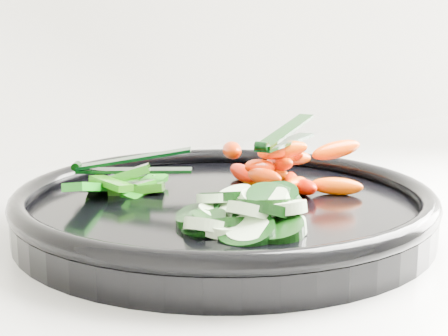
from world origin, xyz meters
TOP-DOWN VIEW (x-y plane):
  - veggie_tray at (-0.59, 1.64)m, footprint 0.40×0.40m
  - cucumber_pile at (-0.63, 1.58)m, footprint 0.12×0.13m
  - carrot_pile at (-0.51, 1.65)m, footprint 0.13×0.15m
  - pepper_pile at (-0.65, 1.73)m, footprint 0.12×0.09m
  - tong_carrot at (-0.51, 1.65)m, footprint 0.11×0.06m
  - tong_pepper at (-0.64, 1.73)m, footprint 0.10×0.08m

SIDE VIEW (x-z plane):
  - veggie_tray at x=-0.59m, z-range 0.93..0.97m
  - pepper_pile at x=-0.65m, z-range 0.94..0.98m
  - cucumber_pile at x=-0.63m, z-range 0.94..0.98m
  - carrot_pile at x=-0.51m, z-range 0.95..1.00m
  - tong_pepper at x=-0.64m, z-range 0.97..0.99m
  - tong_carrot at x=-0.51m, z-range 0.99..1.02m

